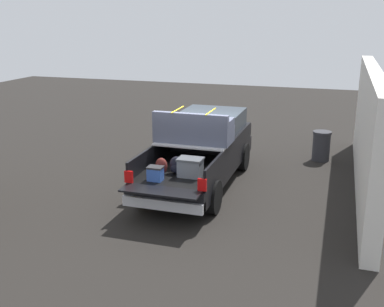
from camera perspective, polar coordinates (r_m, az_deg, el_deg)
ground_plane at (r=13.14m, az=0.80°, el=-3.90°), size 40.00×40.00×0.00m
pickup_truck at (r=13.17m, az=1.28°, el=0.58°), size 6.05×2.06×2.23m
building_facade at (r=13.42m, az=20.73°, el=2.68°), size 9.41×0.36×3.24m
trash_can at (r=15.83m, az=15.54°, el=0.91°), size 0.60×0.60×0.98m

